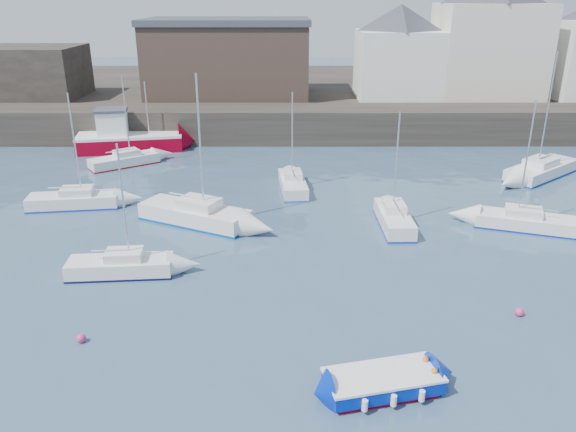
{
  "coord_description": "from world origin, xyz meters",
  "views": [
    {
      "loc": [
        -0.05,
        -16.05,
        12.61
      ],
      "look_at": [
        0.0,
        12.0,
        1.5
      ],
      "focal_mm": 35.0,
      "sensor_mm": 36.0,
      "label": 1
    }
  ],
  "objects_px": {
    "sailboat_c": "(394,218)",
    "sailboat_h": "(124,160)",
    "blue_dinghy": "(383,382)",
    "buoy_mid": "(519,316)",
    "sailboat_e": "(74,200)",
    "sailboat_f": "(293,183)",
    "buoy_near": "(82,342)",
    "sailboat_a": "(121,266)",
    "sailboat_d": "(527,221)",
    "buoy_far": "(245,215)",
    "sailboat_g": "(542,169)",
    "sailboat_b": "(195,214)",
    "fishing_boat": "(126,137)"
  },
  "relations": [
    {
      "from": "sailboat_f",
      "to": "buoy_far",
      "type": "height_order",
      "value": "sailboat_f"
    },
    {
      "from": "sailboat_f",
      "to": "sailboat_a",
      "type": "bearing_deg",
      "value": -123.74
    },
    {
      "from": "buoy_near",
      "to": "buoy_far",
      "type": "bearing_deg",
      "value": 68.14
    },
    {
      "from": "sailboat_b",
      "to": "sailboat_h",
      "type": "height_order",
      "value": "sailboat_b"
    },
    {
      "from": "blue_dinghy",
      "to": "sailboat_f",
      "type": "relative_size",
      "value": 0.64
    },
    {
      "from": "sailboat_g",
      "to": "buoy_mid",
      "type": "distance_m",
      "value": 21.53
    },
    {
      "from": "sailboat_h",
      "to": "buoy_near",
      "type": "height_order",
      "value": "sailboat_h"
    },
    {
      "from": "sailboat_a",
      "to": "sailboat_c",
      "type": "bearing_deg",
      "value": 23.07
    },
    {
      "from": "buoy_mid",
      "to": "sailboat_g",
      "type": "bearing_deg",
      "value": 64.89
    },
    {
      "from": "sailboat_c",
      "to": "sailboat_e",
      "type": "bearing_deg",
      "value": 170.83
    },
    {
      "from": "sailboat_d",
      "to": "buoy_far",
      "type": "relative_size",
      "value": 18.08
    },
    {
      "from": "sailboat_d",
      "to": "sailboat_f",
      "type": "xyz_separation_m",
      "value": [
        -13.42,
        6.89,
        0.02
      ]
    },
    {
      "from": "blue_dinghy",
      "to": "fishing_boat",
      "type": "relative_size",
      "value": 0.46
    },
    {
      "from": "buoy_near",
      "to": "sailboat_g",
      "type": "bearing_deg",
      "value": 38.47
    },
    {
      "from": "sailboat_e",
      "to": "sailboat_g",
      "type": "distance_m",
      "value": 33.05
    },
    {
      "from": "sailboat_c",
      "to": "sailboat_h",
      "type": "bearing_deg",
      "value": 146.86
    },
    {
      "from": "sailboat_d",
      "to": "sailboat_e",
      "type": "relative_size",
      "value": 1.02
    },
    {
      "from": "sailboat_d",
      "to": "buoy_near",
      "type": "bearing_deg",
      "value": -152.52
    },
    {
      "from": "sailboat_b",
      "to": "buoy_far",
      "type": "xyz_separation_m",
      "value": [
        2.82,
        1.33,
        -0.57
      ]
    },
    {
      "from": "sailboat_a",
      "to": "buoy_near",
      "type": "xyz_separation_m",
      "value": [
        -0.01,
        -5.68,
        -0.45
      ]
    },
    {
      "from": "fishing_boat",
      "to": "sailboat_g",
      "type": "xyz_separation_m",
      "value": [
        32.79,
        -7.6,
        -0.62
      ]
    },
    {
      "from": "sailboat_f",
      "to": "buoy_mid",
      "type": "xyz_separation_m",
      "value": [
        9.38,
        -16.34,
        -0.47
      ]
    },
    {
      "from": "buoy_near",
      "to": "sailboat_a",
      "type": "bearing_deg",
      "value": 89.85
    },
    {
      "from": "sailboat_b",
      "to": "sailboat_c",
      "type": "distance_m",
      "value": 11.64
    },
    {
      "from": "sailboat_h",
      "to": "buoy_near",
      "type": "bearing_deg",
      "value": -78.77
    },
    {
      "from": "sailboat_c",
      "to": "buoy_far",
      "type": "height_order",
      "value": "sailboat_c"
    },
    {
      "from": "blue_dinghy",
      "to": "sailboat_d",
      "type": "bearing_deg",
      "value": 53.54
    },
    {
      "from": "blue_dinghy",
      "to": "buoy_mid",
      "type": "height_order",
      "value": "blue_dinghy"
    },
    {
      "from": "blue_dinghy",
      "to": "buoy_mid",
      "type": "xyz_separation_m",
      "value": [
        6.54,
        4.87,
        -0.42
      ]
    },
    {
      "from": "sailboat_h",
      "to": "sailboat_c",
      "type": "bearing_deg",
      "value": -33.14
    },
    {
      "from": "sailboat_b",
      "to": "sailboat_f",
      "type": "distance_m",
      "value": 8.36
    },
    {
      "from": "sailboat_a",
      "to": "sailboat_f",
      "type": "height_order",
      "value": "sailboat_f"
    },
    {
      "from": "sailboat_g",
      "to": "sailboat_h",
      "type": "height_order",
      "value": "sailboat_g"
    },
    {
      "from": "sailboat_c",
      "to": "sailboat_e",
      "type": "distance_m",
      "value": 19.99
    },
    {
      "from": "blue_dinghy",
      "to": "buoy_near",
      "type": "distance_m",
      "value": 11.64
    },
    {
      "from": "sailboat_f",
      "to": "buoy_mid",
      "type": "bearing_deg",
      "value": -60.15
    },
    {
      "from": "sailboat_f",
      "to": "sailboat_c",
      "type": "bearing_deg",
      "value": -48.16
    },
    {
      "from": "sailboat_f",
      "to": "buoy_mid",
      "type": "relative_size",
      "value": 17.53
    },
    {
      "from": "blue_dinghy",
      "to": "buoy_near",
      "type": "height_order",
      "value": "blue_dinghy"
    },
    {
      "from": "buoy_mid",
      "to": "sailboat_c",
      "type": "bearing_deg",
      "value": 109.86
    },
    {
      "from": "fishing_boat",
      "to": "buoy_mid",
      "type": "bearing_deg",
      "value": -48.87
    },
    {
      "from": "fishing_boat",
      "to": "buoy_near",
      "type": "distance_m",
      "value": 29.6
    },
    {
      "from": "sailboat_h",
      "to": "sailboat_e",
      "type": "bearing_deg",
      "value": -94.31
    },
    {
      "from": "blue_dinghy",
      "to": "sailboat_f",
      "type": "bearing_deg",
      "value": 97.63
    },
    {
      "from": "sailboat_g",
      "to": "sailboat_h",
      "type": "relative_size",
      "value": 1.31
    },
    {
      "from": "blue_dinghy",
      "to": "sailboat_b",
      "type": "xyz_separation_m",
      "value": [
        -8.64,
        15.19,
        0.15
      ]
    },
    {
      "from": "blue_dinghy",
      "to": "sailboat_f",
      "type": "height_order",
      "value": "sailboat_f"
    },
    {
      "from": "sailboat_e",
      "to": "sailboat_f",
      "type": "bearing_deg",
      "value": 13.45
    },
    {
      "from": "sailboat_a",
      "to": "sailboat_e",
      "type": "distance_m",
      "value": 10.76
    },
    {
      "from": "sailboat_f",
      "to": "blue_dinghy",
      "type": "bearing_deg",
      "value": -82.37
    }
  ]
}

